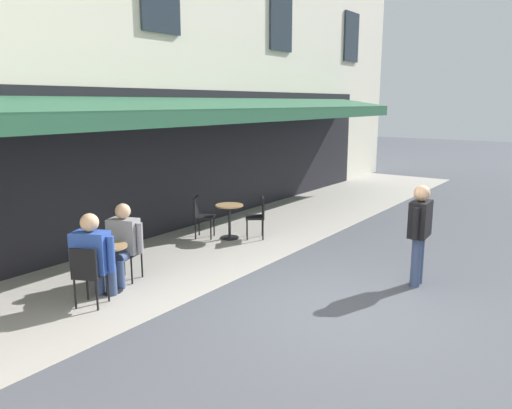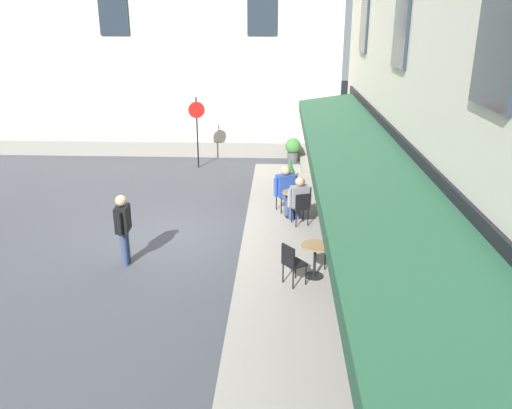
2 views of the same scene
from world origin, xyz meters
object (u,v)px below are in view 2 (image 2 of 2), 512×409
Objects in this scene: cafe_chair_black_under_awning at (340,248)px; walking_pedestrian_in_black at (123,224)px; cafe_chair_black_by_window at (283,192)px; no_parking_sign at (197,120)px; cafe_chair_black_kerbside at (292,261)px; seated_companion_in_blue at (287,188)px; potted_plant_entrance_left at (323,154)px; potted_plant_by_steps at (290,170)px; potted_plant_under_sign at (293,149)px; potted_plant_entrance_right at (321,161)px; cafe_chair_black_corner_left at (301,206)px; seated_patron_in_grey at (298,198)px; cafe_table_mid_terrace at (293,201)px; cafe_table_near_entrance at (315,256)px.

cafe_chair_black_under_awning is 0.55× the size of walking_pedestrian_in_black.
cafe_chair_black_by_window is 0.35× the size of no_parking_sign.
cafe_chair_black_kerbside is 0.67× the size of seated_companion_in_blue.
potted_plant_entrance_left is (0.65, -4.65, -1.39)m from no_parking_sign.
potted_plant_entrance_left is at bearing -1.95° from cafe_chair_black_under_awning.
cafe_chair_black_under_awning is at bearing -91.56° from walking_pedestrian_in_black.
potted_plant_under_sign reaches higher than potted_plant_by_steps.
seated_companion_in_blue is 4.03m from potted_plant_entrance_right.
potted_plant_entrance_right reaches higher than cafe_chair_black_corner_left.
potted_plant_under_sign reaches higher than cafe_chair_black_under_awning.
cafe_chair_black_by_window is 5.21m from potted_plant_entrance_left.
potted_plant_under_sign is (9.12, 0.83, -0.02)m from cafe_chair_black_under_awning.
cafe_chair_black_under_awning is 1.12× the size of potted_plant_entrance_left.
seated_patron_in_grey is 1.72× the size of potted_plant_by_steps.
no_parking_sign reaches higher than cafe_chair_black_kerbside.
cafe_table_mid_terrace is at bearing 19.51° from seated_patron_in_grey.
seated_companion_in_blue is 3.15m from potted_plant_by_steps.
potted_plant_entrance_left is at bearing -8.15° from cafe_chair_black_kerbside.
cafe_chair_black_by_window is 1.12× the size of potted_plant_entrance_left.
walking_pedestrian_in_black is at bearing 156.29° from potted_plant_under_sign.
cafe_table_mid_terrace is 5.90m from potted_plant_under_sign.
seated_patron_in_grey is at bearing 16.11° from cafe_chair_black_under_awning.
potted_plant_entrance_right is (4.80, -0.88, -0.02)m from cafe_chair_black_corner_left.
seated_companion_in_blue is at bearing 0.98° from cafe_chair_black_kerbside.
no_parking_sign reaches higher than seated_companion_in_blue.
potted_plant_under_sign is (5.52, -0.30, -0.20)m from seated_companion_in_blue.
potted_plant_entrance_right is (7.42, -0.14, -0.02)m from cafe_chair_black_under_awning.
potted_plant_entrance_right is at bearing -1.06° from cafe_chair_black_under_awning.
walking_pedestrian_in_black is 8.06m from no_parking_sign.
cafe_chair_black_kerbside is 1.26m from cafe_chair_black_under_awning.
cafe_chair_black_kerbside is at bearing 171.85° from potted_plant_entrance_left.
potted_plant_by_steps is (-2.06, 1.28, -0.04)m from potted_plant_entrance_left.
no_parking_sign reaches higher than potted_plant_under_sign.
cafe_chair_black_by_window is (0.57, 0.27, 0.06)m from cafe_table_mid_terrace.
cafe_table_near_entrance is at bearing -176.53° from potted_plant_by_steps.
seated_patron_in_grey is (-0.97, -0.41, 0.16)m from cafe_chair_black_by_window.
cafe_chair_black_kerbside and cafe_chair_black_under_awning have the same top height.
cafe_chair_black_corner_left is 1.06m from seated_companion_in_blue.
cafe_chair_black_corner_left is at bearing -58.25° from walking_pedestrian_in_black.
potted_plant_by_steps is at bearing -2.75° from seated_companion_in_blue.
potted_plant_entrance_left is (8.78, -0.30, -0.14)m from cafe_chair_black_under_awning.
seated_patron_in_grey is at bearing -160.49° from cafe_table_mid_terrace.
cafe_chair_black_corner_left is 6.70m from no_parking_sign.
potted_plant_entrance_left is at bearing -106.60° from potted_plant_under_sign.
cafe_chair_black_by_window is 1.00× the size of cafe_chair_black_corner_left.
cafe_table_near_entrance is at bearing -95.84° from walking_pedestrian_in_black.
cafe_chair_black_by_window is (3.79, 1.22, 0.00)m from cafe_chair_black_under_awning.
cafe_chair_black_by_window is 5.12m from walking_pedestrian_in_black.
cafe_chair_black_corner_left is 1.19× the size of potted_plant_by_steps.
walking_pedestrian_in_black is at bearing 128.97° from cafe_table_mid_terrace.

